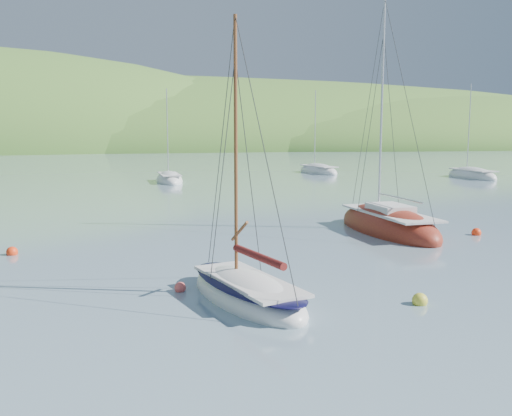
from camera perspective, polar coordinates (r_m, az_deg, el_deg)
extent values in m
plane|color=gray|center=(18.19, 5.30, -9.68)|extent=(700.00, 700.00, 0.00)
ellipsoid|color=#44762D|center=(186.59, -11.58, 6.05)|extent=(440.00, 110.00, 44.00)
ellipsoid|color=#44762D|center=(200.72, 15.30, 6.05)|extent=(240.00, 100.00, 34.00)
ellipsoid|color=white|center=(18.68, -0.91, -8.82)|extent=(3.92, 6.72, 1.55)
cube|color=silver|center=(18.42, -0.73, -7.26)|extent=(2.98, 5.22, 0.10)
cylinder|color=brown|center=(18.58, -2.04, 5.93)|extent=(0.12, 0.12, 8.44)
ellipsoid|color=black|center=(18.55, -0.91, -7.47)|extent=(3.86, 6.64, 0.27)
cylinder|color=maroon|center=(17.66, 0.23, -4.88)|extent=(1.04, 2.99, 0.24)
ellipsoid|color=maroon|center=(31.50, 13.05, -2.01)|extent=(3.56, 9.19, 2.49)
cube|color=silver|center=(31.21, 13.26, -0.48)|extent=(2.67, 7.16, 0.10)
cylinder|color=silver|center=(32.02, 12.46, 9.82)|extent=(0.12, 0.12, 11.31)
cube|color=silver|center=(31.18, 13.27, -0.05)|extent=(1.82, 2.61, 0.42)
cylinder|color=silver|center=(30.31, 14.15, 0.98)|extent=(0.31, 4.34, 0.09)
ellipsoid|color=white|center=(60.21, -8.66, 2.71)|extent=(2.82, 7.44, 2.01)
cube|color=silver|center=(60.01, -8.66, 3.38)|extent=(2.11, 5.80, 0.10)
cylinder|color=silver|center=(60.86, -8.85, 7.56)|extent=(0.12, 0.12, 8.84)
ellipsoid|color=white|center=(72.17, 6.24, 3.61)|extent=(4.14, 8.24, 2.14)
cube|color=silver|center=(71.98, 6.31, 4.20)|extent=(3.14, 6.41, 0.10)
cylinder|color=silver|center=(72.80, 5.93, 7.93)|extent=(0.12, 0.12, 9.44)
ellipsoid|color=white|center=(69.02, 20.77, 2.95)|extent=(2.98, 8.09, 2.19)
cube|color=silver|center=(68.83, 20.88, 3.58)|extent=(2.23, 6.30, 0.10)
cylinder|color=silver|center=(69.60, 20.53, 7.58)|extent=(0.12, 0.12, 9.64)
sphere|color=yellow|center=(18.92, 16.06, -8.89)|extent=(0.49, 0.49, 0.49)
sphere|color=#E5564F|center=(19.77, -7.59, -7.91)|extent=(0.40, 0.40, 0.40)
sphere|color=#FD3811|center=(31.89, 21.17, -2.32)|extent=(0.50, 0.50, 0.50)
sphere|color=#FD3811|center=(27.31, -23.21, -4.08)|extent=(0.50, 0.50, 0.50)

